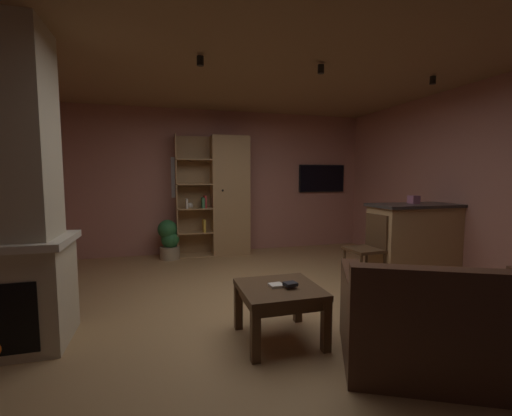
% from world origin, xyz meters
% --- Properties ---
extents(floor, '(5.69, 5.80, 0.02)m').
position_xyz_m(floor, '(0.00, 0.00, -0.01)').
color(floor, '#A37A4C').
rests_on(floor, ground).
extents(wall_back, '(5.81, 0.06, 2.62)m').
position_xyz_m(wall_back, '(0.00, 2.93, 1.31)').
color(wall_back, '#AD7060').
rests_on(wall_back, ground).
extents(wall_right, '(0.06, 5.80, 2.62)m').
position_xyz_m(wall_right, '(2.88, 0.00, 1.31)').
color(wall_right, '#AD7060').
rests_on(wall_right, ground).
extents(ceiling, '(5.69, 5.80, 0.02)m').
position_xyz_m(ceiling, '(0.00, 0.00, 2.63)').
color(ceiling, '#8E6B47').
extents(window_pane_back, '(0.67, 0.01, 0.73)m').
position_xyz_m(window_pane_back, '(-0.55, 2.90, 1.40)').
color(window_pane_back, white).
extents(stone_fireplace, '(0.98, 0.75, 2.62)m').
position_xyz_m(stone_fireplace, '(-2.30, -0.21, 1.18)').
color(stone_fireplace, '#BCAD8E').
rests_on(stone_fireplace, ground).
extents(bookshelf_cabinet, '(1.30, 0.41, 2.13)m').
position_xyz_m(bookshelf_cabinet, '(0.06, 2.66, 1.06)').
color(bookshelf_cabinet, '#A87F51').
rests_on(bookshelf_cabinet, ground).
extents(kitchen_bar_counter, '(1.45, 0.61, 1.04)m').
position_xyz_m(kitchen_bar_counter, '(2.40, 0.45, 0.52)').
color(kitchen_bar_counter, '#A87F51').
rests_on(kitchen_bar_counter, ground).
extents(tissue_box, '(0.12, 0.12, 0.11)m').
position_xyz_m(tissue_box, '(2.30, 0.52, 1.10)').
color(tissue_box, '#995972').
rests_on(tissue_box, kitchen_bar_counter).
extents(leather_couch, '(1.75, 1.50, 0.84)m').
position_xyz_m(leather_couch, '(0.95, -1.46, 0.30)').
color(leather_couch, '#4C2D1E').
rests_on(leather_couch, ground).
extents(coffee_table, '(0.67, 0.67, 0.47)m').
position_xyz_m(coffee_table, '(-0.10, -0.70, 0.38)').
color(coffee_table, '#4C331E').
rests_on(coffee_table, ground).
extents(table_book_0, '(0.12, 0.12, 0.02)m').
position_xyz_m(table_book_0, '(-0.13, -0.69, 0.48)').
color(table_book_0, beige).
rests_on(table_book_0, coffee_table).
extents(table_book_1, '(0.12, 0.11, 0.03)m').
position_xyz_m(table_book_1, '(-0.02, -0.77, 0.51)').
color(table_book_1, black).
rests_on(table_book_1, coffee_table).
extents(dining_chair, '(0.45, 0.45, 0.92)m').
position_xyz_m(dining_chair, '(1.56, 0.44, 0.53)').
color(dining_chair, '#4C331E').
rests_on(dining_chair, ground).
extents(potted_floor_plant, '(0.36, 0.36, 0.68)m').
position_xyz_m(potted_floor_plant, '(-0.95, 2.53, 0.35)').
color(potted_floor_plant, '#9E896B').
rests_on(potted_floor_plant, ground).
extents(wall_mounted_tv, '(0.97, 0.06, 0.55)m').
position_xyz_m(wall_mounted_tv, '(2.08, 2.87, 1.38)').
color(wall_mounted_tv, black).
extents(track_light_spot_0, '(0.07, 0.07, 0.09)m').
position_xyz_m(track_light_spot_0, '(-1.95, 0.03, 2.55)').
color(track_light_spot_0, black).
extents(track_light_spot_1, '(0.07, 0.07, 0.09)m').
position_xyz_m(track_light_spot_1, '(-0.66, 0.09, 2.55)').
color(track_light_spot_1, black).
extents(track_light_spot_2, '(0.07, 0.07, 0.09)m').
position_xyz_m(track_light_spot_2, '(0.60, -0.00, 2.55)').
color(track_light_spot_2, black).
extents(track_light_spot_3, '(0.07, 0.07, 0.09)m').
position_xyz_m(track_light_spot_3, '(2.07, 0.02, 2.55)').
color(track_light_spot_3, black).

